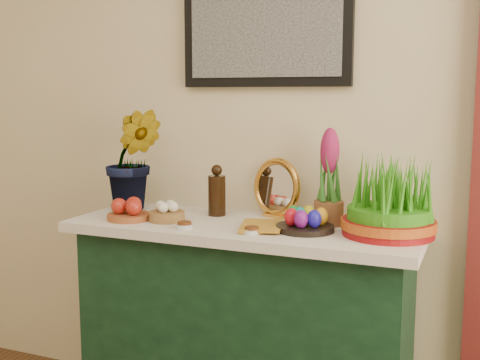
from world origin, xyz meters
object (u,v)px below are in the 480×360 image
sideboard (245,334)px  mirror (276,188)px  book (241,225)px  wheatgrass_sabzeh (389,202)px  hyacinth_green (133,143)px

sideboard → mirror: 0.61m
sideboard → mirror: (0.08, 0.16, 0.59)m
mirror → book: (-0.05, -0.27, -0.11)m
mirror → wheatgrass_sabzeh: wheatgrass_sabzeh is taller
sideboard → book: book is taller
sideboard → mirror: mirror is taller
book → mirror: bearing=63.8°
hyacinth_green → wheatgrass_sabzeh: (1.12, -0.07, -0.17)m
sideboard → mirror: bearing=64.8°
mirror → hyacinth_green: bearing=-171.8°
hyacinth_green → mirror: (0.64, 0.09, -0.18)m
hyacinth_green → book: bearing=-43.7°
sideboard → hyacinth_green: 0.95m
mirror → book: 0.29m
hyacinth_green → sideboard: bearing=-34.4°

